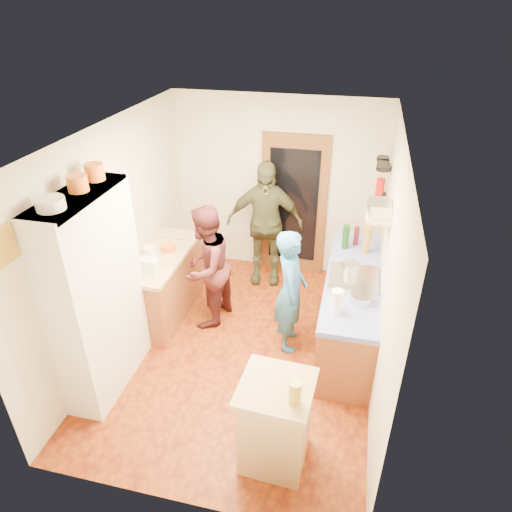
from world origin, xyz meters
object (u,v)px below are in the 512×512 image
(island_base, at_px, (275,425))
(person_back, at_px, (266,224))
(right_counter_base, at_px, (350,309))
(hutch_body, at_px, (97,296))
(person_hob, at_px, (293,292))
(person_left, at_px, (210,266))

(island_base, bearing_deg, person_back, 103.95)
(right_counter_base, relative_size, person_back, 1.20)
(hutch_body, distance_m, right_counter_base, 2.90)
(hutch_body, xyz_separation_m, person_hob, (1.84, 0.99, -0.33))
(hutch_body, xyz_separation_m, island_base, (1.96, -0.59, -0.67))
(hutch_body, relative_size, person_left, 1.37)
(hutch_body, xyz_separation_m, right_counter_base, (2.50, 1.30, -0.68))
(island_base, xyz_separation_m, person_back, (-0.73, 2.95, 0.49))
(right_counter_base, height_order, person_left, person_left)
(right_counter_base, xyz_separation_m, person_back, (-1.28, 1.06, 0.50))
(island_base, bearing_deg, right_counter_base, 73.89)
(island_base, height_order, person_back, person_back)
(person_hob, distance_m, person_back, 1.51)
(person_left, bearing_deg, person_back, 168.14)
(island_base, height_order, person_hob, person_hob)
(hutch_body, bearing_deg, island_base, -16.71)
(person_back, bearing_deg, person_left, -120.83)
(person_left, bearing_deg, person_hob, 87.24)
(person_left, relative_size, person_back, 0.88)
(person_back, bearing_deg, hutch_body, -125.25)
(person_hob, distance_m, person_left, 1.12)
(right_counter_base, bearing_deg, person_hob, -155.04)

